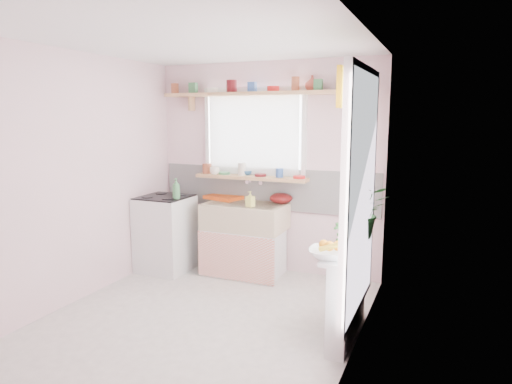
% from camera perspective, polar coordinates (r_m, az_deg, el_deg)
% --- Properties ---
extents(room, '(3.20, 3.20, 3.20)m').
position_cam_1_polar(room, '(4.57, 5.59, 3.21)').
color(room, silver).
rests_on(room, ground).
extents(sink_unit, '(0.95, 0.65, 1.11)m').
position_cam_1_polar(sink_unit, '(5.43, -1.39, -5.84)').
color(sink_unit, white).
rests_on(sink_unit, ground).
extents(cooker, '(0.58, 0.58, 0.93)m').
position_cam_1_polar(cooker, '(5.67, -11.24, -5.06)').
color(cooker, white).
rests_on(cooker, ground).
extents(radiator_ledge, '(0.22, 0.95, 0.78)m').
position_cam_1_polar(radiator_ledge, '(4.02, 11.35, -12.14)').
color(radiator_ledge, white).
rests_on(radiator_ledge, ground).
extents(windowsill, '(1.40, 0.22, 0.04)m').
position_cam_1_polar(windowsill, '(5.45, -0.61, 1.83)').
color(windowsill, tan).
rests_on(windowsill, room).
extents(pine_shelf, '(2.52, 0.24, 0.04)m').
position_cam_1_polar(pine_shelf, '(5.35, 0.83, 12.20)').
color(pine_shelf, tan).
rests_on(pine_shelf, room).
extents(shelf_crockery, '(2.47, 0.11, 0.12)m').
position_cam_1_polar(shelf_crockery, '(5.36, 0.60, 12.99)').
color(shelf_crockery, '#A55133').
rests_on(shelf_crockery, pine_shelf).
extents(sill_crockery, '(1.35, 0.11, 0.12)m').
position_cam_1_polar(sill_crockery, '(5.47, -1.09, 2.62)').
color(sill_crockery, '#A55133').
rests_on(sill_crockery, windowsill).
extents(dish_tray, '(0.50, 0.43, 0.04)m').
position_cam_1_polar(dish_tray, '(5.67, -4.00, -0.64)').
color(dish_tray, '#E35014').
rests_on(dish_tray, sink_unit).
extents(colander, '(0.32, 0.32, 0.12)m').
position_cam_1_polar(colander, '(5.37, 3.14, -0.77)').
color(colander, '#570E0E').
rests_on(colander, sink_unit).
extents(jade_plant, '(0.53, 0.48, 0.49)m').
position_cam_1_polar(jade_plant, '(4.22, 13.16, -2.35)').
color(jade_plant, '#265D25').
rests_on(jade_plant, radiator_ledge).
extents(fruit_bowl, '(0.36, 0.36, 0.08)m').
position_cam_1_polar(fruit_bowl, '(3.61, 9.13, -7.60)').
color(fruit_bowl, silver).
rests_on(fruit_bowl, radiator_ledge).
extents(herb_pot, '(0.14, 0.12, 0.22)m').
position_cam_1_polar(herb_pot, '(3.93, 10.45, -5.13)').
color(herb_pot, '#2F702C').
rests_on(herb_pot, radiator_ledge).
extents(soap_bottle_sink, '(0.10, 0.10, 0.18)m').
position_cam_1_polar(soap_bottle_sink, '(5.16, -0.73, -0.88)').
color(soap_bottle_sink, '#DFDE63').
rests_on(soap_bottle_sink, sink_unit).
extents(sill_cup, '(0.12, 0.12, 0.09)m').
position_cam_1_polar(sill_cup, '(5.59, -5.20, 2.66)').
color(sill_cup, white).
rests_on(sill_cup, windowsill).
extents(sill_bowl, '(0.22, 0.22, 0.05)m').
position_cam_1_polar(sill_bowl, '(5.54, -1.28, 2.44)').
color(sill_bowl, '#2F5F98').
rests_on(sill_bowl, windowsill).
extents(shelf_vase, '(0.21, 0.21, 0.17)m').
position_cam_1_polar(shelf_vase, '(5.22, 7.03, 13.35)').
color(shelf_vase, '#A84233').
rests_on(shelf_vase, pine_shelf).
extents(cooker_bottle, '(0.10, 0.10, 0.24)m').
position_cam_1_polar(cooker_bottle, '(5.37, -9.95, 0.43)').
color(cooker_bottle, '#43874E').
rests_on(cooker_bottle, cooker).
extents(fruit, '(0.20, 0.14, 0.10)m').
position_cam_1_polar(fruit, '(3.59, 9.27, -6.64)').
color(fruit, orange).
rests_on(fruit, fruit_bowl).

